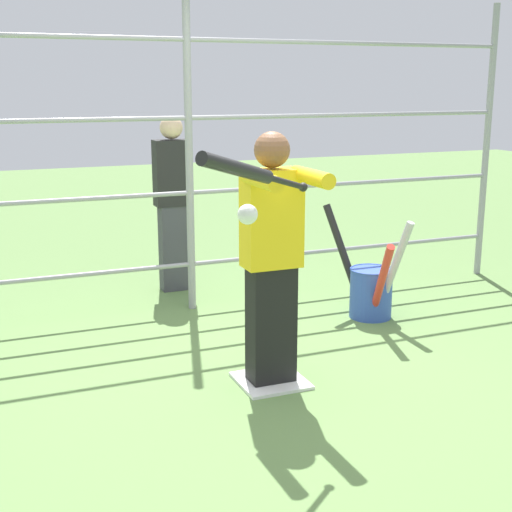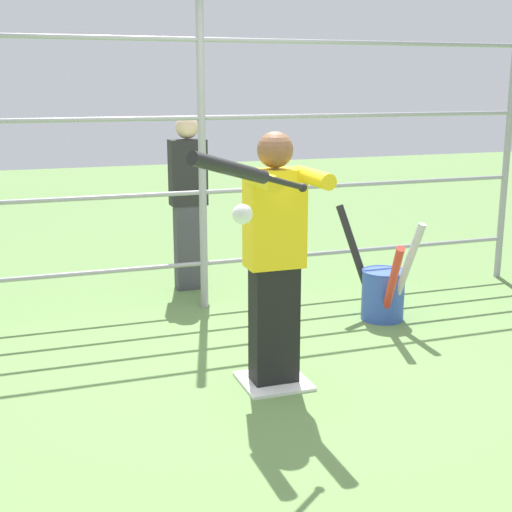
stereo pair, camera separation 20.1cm
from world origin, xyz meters
name	(u,v)px [view 2 (the right image)]	position (x,y,z in m)	size (l,w,h in m)	color
ground_plane	(274,383)	(0.00, 0.00, 0.00)	(24.00, 24.00, 0.00)	#608447
home_plate	(274,381)	(0.00, 0.00, 0.01)	(0.40, 0.40, 0.02)	white
fence_backstop	(202,156)	(0.00, -1.60, 1.23)	(5.77, 0.06, 2.46)	#939399
batter	(275,253)	(0.00, 0.02, 0.82)	(0.39, 0.51, 1.52)	black
baseball_bat_swinging	(241,171)	(0.43, 0.70, 1.39)	(0.75, 0.53, 0.28)	black
softball_in_flight	(242,214)	(0.42, 0.67, 1.19)	(0.10, 0.10, 0.10)	white
bat_bucket	(383,290)	(-1.21, -0.84, 0.23)	(0.41, 0.91, 0.85)	#3351B2
bystander_behind_fence	(189,201)	(-0.03, -2.18, 0.79)	(0.31, 0.19, 1.51)	#3F3F47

